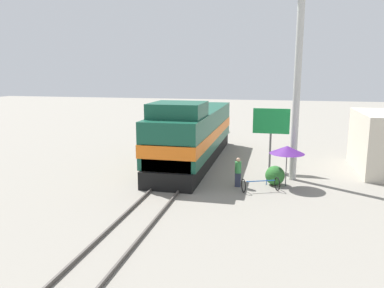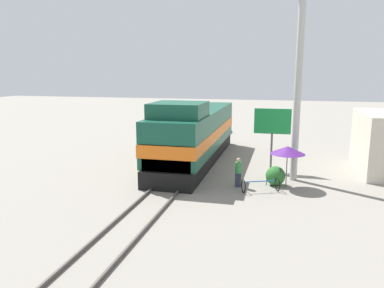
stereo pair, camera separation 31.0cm
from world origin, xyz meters
TOP-DOWN VIEW (x-y plane):
  - ground_plane at (0.00, 0.00)m, footprint 120.00×120.00m
  - rail_near at (-0.72, 0.00)m, footprint 0.08×31.73m
  - rail_far at (0.72, 0.00)m, footprint 0.08×31.73m
  - locomotive at (0.00, 2.36)m, footprint 3.14×13.79m
  - utility_pole at (6.39, -0.30)m, footprint 1.80×0.38m
  - vendor_umbrella at (5.99, -1.76)m, footprint 1.83×1.83m
  - billboard_sign at (5.07, 1.56)m, footprint 2.20×0.12m
  - shrub_cluster at (5.43, -1.60)m, footprint 1.04×1.04m
  - person_bystander at (3.51, -2.37)m, footprint 0.34×0.34m
  - bicycle at (4.72, -2.93)m, footprint 1.97×1.34m

SIDE VIEW (x-z plane):
  - ground_plane at x=0.00m, z-range 0.00..0.00m
  - rail_near at x=-0.72m, z-range 0.00..0.15m
  - rail_far at x=0.72m, z-range 0.00..0.15m
  - bicycle at x=4.72m, z-range 0.01..0.71m
  - shrub_cluster at x=5.43m, z-range 0.00..1.04m
  - person_bystander at x=3.51m, z-range 0.06..1.63m
  - locomotive at x=0.00m, z-range -0.28..4.04m
  - vendor_umbrella at x=5.99m, z-range 0.89..3.08m
  - billboard_sign at x=5.07m, z-range 0.93..4.75m
  - utility_pole at x=6.39m, z-range 0.07..11.24m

